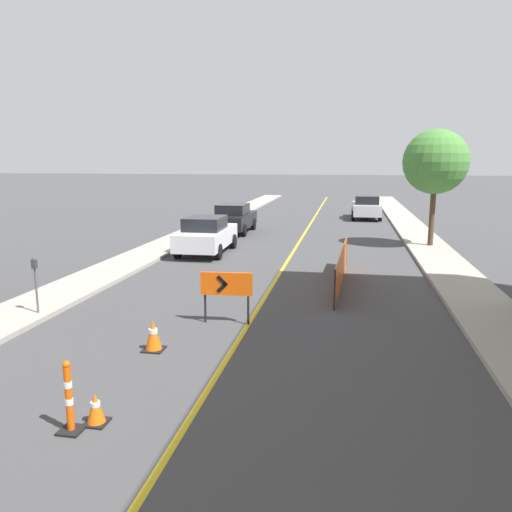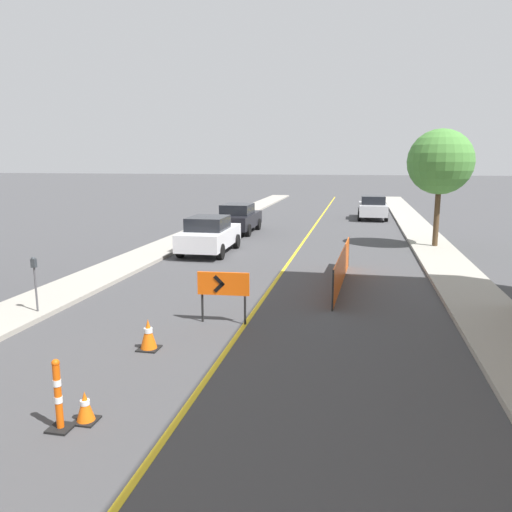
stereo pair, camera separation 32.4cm
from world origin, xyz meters
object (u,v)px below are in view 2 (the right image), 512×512
parked_car_curb_mid (238,218)px  parking_meter_near_curb (35,273)px  parked_car_curb_near (209,235)px  arrow_barricade_primary (223,286)px  traffic_cone_fifth (85,407)px  street_tree_right_near (440,162)px  delineator_post_rear (58,400)px  parked_car_curb_far (373,207)px  traffic_cone_farthest (148,335)px

parked_car_curb_mid → parking_meter_near_curb: bearing=-95.1°
parked_car_curb_mid → parked_car_curb_near: bearing=-87.3°
arrow_barricade_primary → traffic_cone_fifth: bearing=-103.2°
parked_car_curb_mid → parking_meter_near_curb: 15.73m
street_tree_right_near → parking_meter_near_curb: bearing=-132.3°
parked_car_curb_mid → street_tree_right_near: bearing=-17.1°
traffic_cone_fifth → delineator_post_rear: delineator_post_rear is taller
parked_car_curb_mid → street_tree_right_near: 10.84m
parked_car_curb_far → parked_car_curb_near: bearing=-117.2°
arrow_barricade_primary → traffic_cone_farthest: bearing=-122.6°
traffic_cone_farthest → parked_car_curb_far: parked_car_curb_far is taller
parked_car_curb_mid → parking_meter_near_curb: (-1.48, -15.66, 0.33)m
parked_car_curb_mid → parking_meter_near_curb: parked_car_curb_mid is taller
traffic_cone_farthest → parked_car_curb_mid: parked_car_curb_mid is taller
parking_meter_near_curb → street_tree_right_near: 17.17m
arrow_barricade_primary → parked_car_curb_near: (-3.09, 8.99, -0.14)m
arrow_barricade_primary → parked_car_curb_mid: (-3.35, 15.23, -0.14)m
delineator_post_rear → parked_car_curb_far: (5.13, 28.62, 0.33)m
parked_car_curb_mid → parked_car_curb_far: size_ratio=1.00×
traffic_cone_farthest → delineator_post_rear: delineator_post_rear is taller
delineator_post_rear → parking_meter_near_curb: 6.16m
traffic_cone_fifth → arrow_barricade_primary: arrow_barricade_primary is taller
parked_car_curb_far → arrow_barricade_primary: bearing=-100.6°
traffic_cone_farthest → delineator_post_rear: bearing=-89.6°
traffic_cone_fifth → street_tree_right_near: street_tree_right_near is taller
traffic_cone_fifth → parking_meter_near_curb: bearing=131.4°
arrow_barricade_primary → parked_car_curb_far: parked_car_curb_far is taller
traffic_cone_farthest → parked_car_curb_far: 25.88m
street_tree_right_near → traffic_cone_fifth: bearing=-113.4°
arrow_barricade_primary → parked_car_curb_near: parked_car_curb_near is taller
delineator_post_rear → street_tree_right_near: 19.29m
arrow_barricade_primary → parked_car_curb_far: size_ratio=0.30×
traffic_cone_fifth → street_tree_right_near: size_ratio=0.10×
parked_car_curb_near → parked_car_curb_mid: same height
parked_car_curb_near → parking_meter_near_curb: 9.58m
arrow_barricade_primary → street_tree_right_near: 14.09m
parking_meter_near_curb → street_tree_right_near: size_ratio=0.28×
traffic_cone_fifth → traffic_cone_farthest: size_ratio=0.75×
parking_meter_near_curb → parked_car_curb_mid: bearing=84.6°
traffic_cone_fifth → parked_car_curb_near: (-2.28, 13.97, 0.56)m
traffic_cone_farthest → parking_meter_near_curb: (-3.73, 1.57, 0.80)m
parked_car_curb_far → street_tree_right_near: bearing=-78.1°
arrow_barricade_primary → parked_car_curb_mid: bearing=98.5°
parking_meter_near_curb → delineator_post_rear: bearing=-52.2°
parked_car_curb_mid → street_tree_right_near: street_tree_right_near is taller
parked_car_curb_mid → delineator_post_rear: bearing=-83.3°
parked_car_curb_near → parking_meter_near_curb: bearing=-101.4°
traffic_cone_fifth → parking_meter_near_curb: parking_meter_near_curb is taller
arrow_barricade_primary → parked_car_curb_mid: 15.60m
street_tree_right_near → arrow_barricade_primary: bearing=-118.5°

